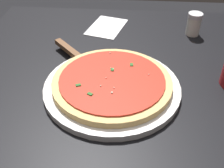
{
  "coord_description": "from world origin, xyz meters",
  "views": [
    {
      "loc": [
        0.54,
        0.06,
        1.17
      ],
      "look_at": [
        0.0,
        0.01,
        0.75
      ],
      "focal_mm": 44.75,
      "sensor_mm": 36.0,
      "label": 1
    }
  ],
  "objects_px": {
    "parmesan_shaker": "(194,24)",
    "pizza_server": "(76,56)",
    "pizza": "(112,82)",
    "napkin_folded_right": "(107,27)",
    "serving_plate": "(112,88)"
  },
  "relations": [
    {
      "from": "pizza",
      "to": "pizza_server",
      "type": "distance_m",
      "value": 0.16
    },
    {
      "from": "pizza",
      "to": "pizza_server",
      "type": "height_order",
      "value": "pizza"
    },
    {
      "from": "pizza",
      "to": "parmesan_shaker",
      "type": "bearing_deg",
      "value": 142.54
    },
    {
      "from": "pizza",
      "to": "parmesan_shaker",
      "type": "distance_m",
      "value": 0.4
    },
    {
      "from": "napkin_folded_right",
      "to": "serving_plate",
      "type": "bearing_deg",
      "value": 7.66
    },
    {
      "from": "pizza",
      "to": "pizza_server",
      "type": "xyz_separation_m",
      "value": [
        -0.12,
        -0.11,
        -0.0
      ]
    },
    {
      "from": "pizza_server",
      "to": "serving_plate",
      "type": "bearing_deg",
      "value": 42.91
    },
    {
      "from": "pizza",
      "to": "parmesan_shaker",
      "type": "xyz_separation_m",
      "value": [
        -0.32,
        0.24,
        0.01
      ]
    },
    {
      "from": "serving_plate",
      "to": "pizza_server",
      "type": "xyz_separation_m",
      "value": [
        -0.12,
        -0.11,
        0.01
      ]
    },
    {
      "from": "pizza",
      "to": "napkin_folded_right",
      "type": "relative_size",
      "value": 1.87
    },
    {
      "from": "napkin_folded_right",
      "to": "parmesan_shaker",
      "type": "relative_size",
      "value": 2.12
    },
    {
      "from": "parmesan_shaker",
      "to": "pizza_server",
      "type": "bearing_deg",
      "value": -60.82
    },
    {
      "from": "serving_plate",
      "to": "napkin_folded_right",
      "type": "xyz_separation_m",
      "value": [
        -0.35,
        -0.05,
        -0.01
      ]
    },
    {
      "from": "pizza_server",
      "to": "parmesan_shaker",
      "type": "distance_m",
      "value": 0.4
    },
    {
      "from": "serving_plate",
      "to": "napkin_folded_right",
      "type": "height_order",
      "value": "serving_plate"
    }
  ]
}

